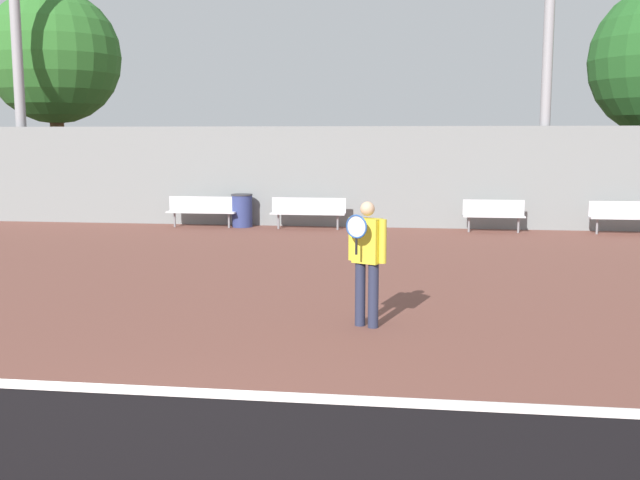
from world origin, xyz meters
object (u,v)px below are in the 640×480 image
at_px(light_pole_far_right, 15,10).
at_px(bench_adjacent_court, 494,212).
at_px(trash_bin, 242,210).
at_px(bench_courtside_far, 628,214).
at_px(bench_by_gate, 202,208).
at_px(tennis_player, 367,257).
at_px(light_pole_near_left, 549,21).
at_px(tree_green_broad, 54,58).
at_px(tennis_net, 64,451).
at_px(bench_courtside_near, 308,210).

bearing_deg(light_pole_far_right, bench_adjacent_court, -4.77).
relative_size(light_pole_far_right, trash_bin, 12.21).
distance_m(bench_courtside_far, bench_adjacent_court, 3.42).
distance_m(bench_courtside_far, bench_by_gate, 11.40).
xyz_separation_m(tennis_player, bench_by_gate, (-5.39, 10.42, -0.42)).
xyz_separation_m(bench_courtside_far, light_pole_near_left, (-2.04, 0.95, 5.05)).
relative_size(light_pole_near_left, tree_green_broad, 1.32).
bearing_deg(bench_courtside_far, trash_bin, 178.84).
distance_m(tennis_net, trash_bin, 16.23).
bearing_deg(bench_courtside_far, bench_adjacent_court, -179.99).
bearing_deg(trash_bin, bench_by_gate, -169.09).
xyz_separation_m(bench_by_gate, tree_green_broad, (-6.26, 4.05, 4.62)).
bearing_deg(light_pole_near_left, bench_courtside_far, -25.04).
bearing_deg(tennis_net, bench_courtside_near, 92.88).
bearing_deg(bench_adjacent_court, light_pole_far_right, 175.23).
bearing_deg(tennis_player, light_pole_near_left, 96.47).
bearing_deg(bench_by_gate, bench_courtside_far, -0.00).
bearing_deg(bench_adjacent_court, bench_courtside_near, 179.99).
bearing_deg(bench_adjacent_court, bench_courtside_far, 0.01).
distance_m(tennis_player, tree_green_broad, 19.04).
relative_size(light_pole_near_left, trash_bin, 10.54).
relative_size(trash_bin, tree_green_broad, 0.13).
bearing_deg(bench_courtside_far, light_pole_far_right, 176.17).
height_order(bench_by_gate, tree_green_broad, tree_green_broad).
height_order(bench_courtside_near, bench_courtside_far, same).
height_order(tennis_net, trash_bin, tennis_net).
distance_m(tennis_player, bench_adjacent_court, 10.75).
height_order(bench_courtside_far, light_pole_far_right, light_pole_far_right).
height_order(light_pole_near_left, tree_green_broad, light_pole_near_left).
distance_m(light_pole_far_right, tree_green_broad, 3.10).
height_order(trash_bin, tree_green_broad, tree_green_broad).
relative_size(tennis_player, light_pole_near_left, 0.17).
height_order(tennis_player, light_pole_far_right, light_pole_far_right).
height_order(light_pole_near_left, light_pole_far_right, light_pole_far_right).
xyz_separation_m(bench_courtside_near, light_pole_far_right, (-8.94, 1.16, 5.70)).
relative_size(tennis_player, bench_adjacent_court, 1.05).
distance_m(tennis_net, light_pole_far_right, 20.38).
distance_m(trash_bin, tree_green_broad, 9.52).
bearing_deg(tree_green_broad, bench_by_gate, -32.89).
xyz_separation_m(bench_by_gate, light_pole_far_right, (-5.94, 1.16, 5.70)).
relative_size(tennis_net, bench_adjacent_court, 6.61).
bearing_deg(bench_by_gate, bench_adjacent_court, -0.01).
xyz_separation_m(bench_courtside_near, bench_adjacent_court, (4.98, -0.00, -0.00)).
relative_size(bench_courtside_far, light_pole_far_right, 0.17).
distance_m(bench_adjacent_court, tree_green_broad, 15.51).
bearing_deg(light_pole_far_right, bench_courtside_far, -3.83).
bearing_deg(tennis_net, tree_green_broad, 116.88).
bearing_deg(tree_green_broad, tennis_player, -51.17).
bearing_deg(light_pole_near_left, light_pole_far_right, 179.23).
height_order(bench_courtside_near, light_pole_far_right, light_pole_far_right).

